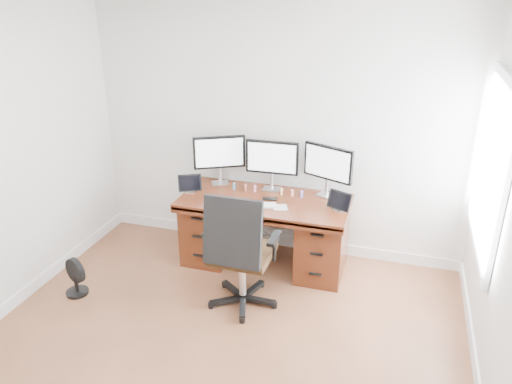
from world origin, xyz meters
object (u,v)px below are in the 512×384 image
(floor_fan, at_px, (75,277))
(monitor_center, at_px, (272,159))
(office_chair, at_px, (240,270))
(desk, at_px, (265,229))
(keyboard, at_px, (262,205))

(floor_fan, xyz_separation_m, monitor_center, (1.57, 1.32, 0.91))
(office_chair, relative_size, floor_fan, 3.12)
(desk, height_order, monitor_center, monitor_center)
(office_chair, xyz_separation_m, floor_fan, (-1.57, -0.27, -0.20))
(office_chair, relative_size, monitor_center, 2.09)
(floor_fan, bearing_deg, office_chair, 31.84)
(desk, distance_m, office_chair, 0.81)
(monitor_center, bearing_deg, floor_fan, -141.94)
(keyboard, bearing_deg, monitor_center, 77.13)
(monitor_center, bearing_deg, office_chair, -92.06)
(floor_fan, distance_m, keyboard, 1.91)
(office_chair, bearing_deg, floor_fan, -169.44)
(floor_fan, height_order, keyboard, keyboard)
(office_chair, xyz_separation_m, keyboard, (0.02, 0.61, 0.38))
(desk, xyz_separation_m, floor_fan, (-1.57, -1.08, -0.22))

